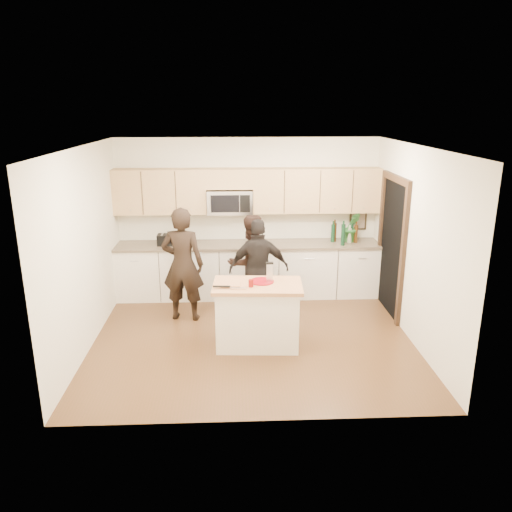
{
  "coord_description": "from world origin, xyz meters",
  "views": [
    {
      "loc": [
        -0.25,
        -6.55,
        3.21
      ],
      "look_at": [
        0.07,
        0.35,
        1.12
      ],
      "focal_mm": 35.0,
      "sensor_mm": 36.0,
      "label": 1
    }
  ],
  "objects_px": {
    "woman_left": "(183,265)",
    "woman_center": "(250,263)",
    "woman_right": "(259,269)",
    "island": "(257,314)",
    "toaster": "(167,240)"
  },
  "relations": [
    {
      "from": "woman_center",
      "to": "woman_right",
      "type": "bearing_deg",
      "value": 87.35
    },
    {
      "from": "toaster",
      "to": "woman_left",
      "type": "height_order",
      "value": "woman_left"
    },
    {
      "from": "woman_center",
      "to": "island",
      "type": "bearing_deg",
      "value": 68.9
    },
    {
      "from": "island",
      "to": "woman_left",
      "type": "height_order",
      "value": "woman_left"
    },
    {
      "from": "woman_left",
      "to": "woman_right",
      "type": "xyz_separation_m",
      "value": [
        1.16,
        0.03,
        -0.1
      ]
    },
    {
      "from": "island",
      "to": "woman_center",
      "type": "height_order",
      "value": "woman_center"
    },
    {
      "from": "woman_right",
      "to": "island",
      "type": "bearing_deg",
      "value": 83.95
    },
    {
      "from": "island",
      "to": "woman_center",
      "type": "relative_size",
      "value": 0.79
    },
    {
      "from": "toaster",
      "to": "woman_right",
      "type": "relative_size",
      "value": 0.19
    },
    {
      "from": "island",
      "to": "woman_right",
      "type": "distance_m",
      "value": 1.04
    },
    {
      "from": "island",
      "to": "woman_right",
      "type": "xyz_separation_m",
      "value": [
        0.07,
        0.98,
        0.33
      ]
    },
    {
      "from": "island",
      "to": "woman_center",
      "type": "bearing_deg",
      "value": 95.64
    },
    {
      "from": "woman_left",
      "to": "woman_right",
      "type": "bearing_deg",
      "value": -170.34
    },
    {
      "from": "island",
      "to": "toaster",
      "type": "xyz_separation_m",
      "value": [
        -1.45,
        1.9,
        0.58
      ]
    },
    {
      "from": "woman_left",
      "to": "woman_center",
      "type": "height_order",
      "value": "woman_left"
    }
  ]
}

